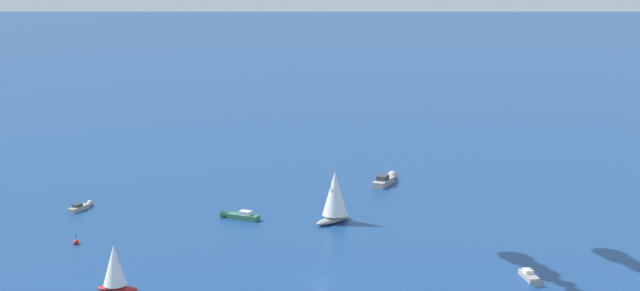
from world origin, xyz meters
TOP-DOWN VIEW (x-y plane):
  - ground_plane at (0.00, 0.00)m, footprint 2000.00×2000.00m
  - sailboat_near_centre at (-18.77, -28.81)m, footprint 9.59×6.31m
  - sailboat_far_port at (31.40, -11.19)m, footprint 6.61×5.56m
  - motorboat_inshore at (-45.66, -51.63)m, footprint 10.30×8.83m
  - motorboat_offshore at (-2.62, -40.46)m, footprint 6.73×7.87m
  - motorboat_trailing at (24.03, -63.31)m, footprint 6.29×5.57m
  - motorboat_mid_cluster at (-30.63, 16.58)m, footprint 3.85×6.87m
  - marker_buoy at (31.03, -39.11)m, footprint 1.10×1.10m

SIDE VIEW (x-z plane):
  - ground_plane at x=0.00m, z-range 0.00..0.00m
  - marker_buoy at x=31.03m, z-range -0.66..1.44m
  - motorboat_mid_cluster at x=-30.63m, z-range -0.45..1.49m
  - motorboat_trailing at x=24.03m, z-range -0.45..1.50m
  - motorboat_offshore at x=-2.62m, z-range -0.55..1.85m
  - motorboat_inshore at x=-45.66m, z-range -0.73..2.42m
  - sailboat_far_port at x=31.40m, z-range -0.38..8.37m
  - sailboat_near_centre at x=-18.77m, z-range -0.52..11.39m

